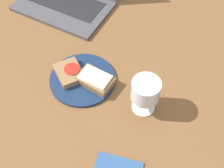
# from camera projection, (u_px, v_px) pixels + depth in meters

# --- Properties ---
(wooden_table) EXTENTS (1.40, 1.40, 0.03)m
(wooden_table) POSITION_uv_depth(u_px,v_px,m) (97.00, 91.00, 1.01)
(wooden_table) COLOR brown
(wooden_table) RESTS_ON ground
(plate) EXTENTS (0.21, 0.21, 0.01)m
(plate) POSITION_uv_depth(u_px,v_px,m) (83.00, 79.00, 1.01)
(plate) COLOR navy
(plate) RESTS_ON wooden_table
(sandwich_with_cheese) EXTENTS (0.12, 0.08, 0.03)m
(sandwich_with_cheese) POSITION_uv_depth(u_px,v_px,m) (95.00, 80.00, 0.98)
(sandwich_with_cheese) COLOR brown
(sandwich_with_cheese) RESTS_ON plate
(sandwich_with_tomato) EXTENTS (0.12, 0.12, 0.03)m
(sandwich_with_tomato) POSITION_uv_depth(u_px,v_px,m) (70.00, 72.00, 1.00)
(sandwich_with_tomato) COLOR #937047
(sandwich_with_tomato) RESTS_ON plate
(wine_glass) EXTENTS (0.08, 0.08, 0.12)m
(wine_glass) POSITION_uv_depth(u_px,v_px,m) (145.00, 91.00, 0.88)
(wine_glass) COLOR white
(wine_glass) RESTS_ON wooden_table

